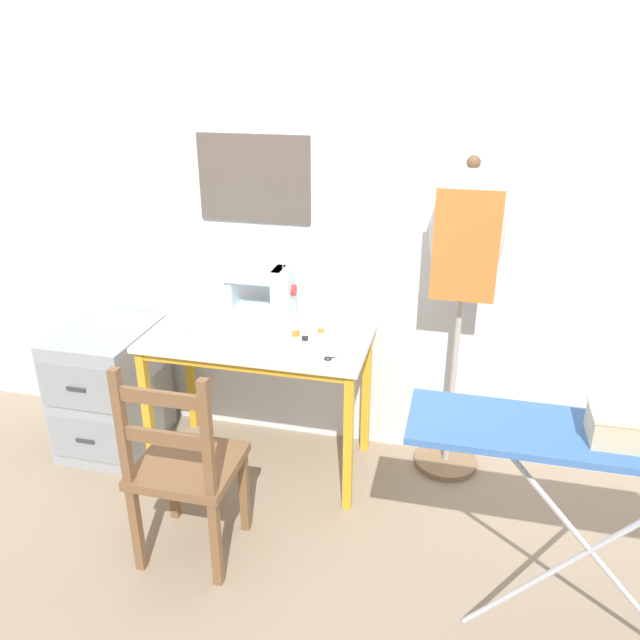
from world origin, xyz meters
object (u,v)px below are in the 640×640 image
at_px(fabric_bowl, 173,334).
at_px(wooden_chair, 185,468).
at_px(storage_box, 617,426).
at_px(scissors, 334,358).
at_px(filing_cabinet, 111,388).
at_px(thread_spool_mid_table, 305,337).
at_px(ironing_board, 612,451).
at_px(dress_form, 465,252).
at_px(thread_spool_near_machine, 296,332).
at_px(thread_spool_far_edge, 321,330).
at_px(sewing_machine, 264,297).

distance_m(fabric_bowl, wooden_chair, 0.70).
height_order(fabric_bowl, storage_box, storage_box).
bearing_deg(scissors, filing_cabinet, 173.43).
bearing_deg(thread_spool_mid_table, ironing_board, -32.62).
distance_m(scissors, storage_box, 1.20).
bearing_deg(scissors, dress_form, 35.01).
bearing_deg(storage_box, thread_spool_near_machine, 146.61).
bearing_deg(thread_spool_near_machine, storage_box, -33.39).
height_order(dress_form, ironing_board, dress_form).
xyz_separation_m(fabric_bowl, scissors, (0.78, -0.03, -0.02)).
distance_m(fabric_bowl, storage_box, 1.91).
relative_size(thread_spool_mid_table, storage_box, 0.23).
bearing_deg(thread_spool_far_edge, ironing_board, -37.32).
distance_m(thread_spool_far_edge, ironing_board, 1.43).
bearing_deg(thread_spool_near_machine, thread_spool_far_edge, 33.30).
distance_m(sewing_machine, fabric_bowl, 0.47).
xyz_separation_m(sewing_machine, thread_spool_near_machine, (0.19, -0.12, -0.12)).
height_order(fabric_bowl, thread_spool_near_machine, same).
relative_size(thread_spool_far_edge, dress_form, 0.02).
bearing_deg(thread_spool_far_edge, thread_spool_mid_table, -115.81).
bearing_deg(dress_form, ironing_board, -62.90).
bearing_deg(ironing_board, filing_cabinet, 161.45).
distance_m(filing_cabinet, dress_form, 1.94).
relative_size(sewing_machine, storage_box, 2.14).
distance_m(thread_spool_mid_table, dress_form, 0.82).
height_order(filing_cabinet, storage_box, storage_box).
bearing_deg(thread_spool_near_machine, filing_cabinet, -177.64).
distance_m(scissors, filing_cabinet, 1.30).
distance_m(thread_spool_far_edge, wooden_chair, 0.91).
distance_m(scissors, ironing_board, 1.19).
bearing_deg(storage_box, ironing_board, 66.45).
xyz_separation_m(scissors, thread_spool_mid_table, (-0.17, 0.15, 0.02)).
bearing_deg(thread_spool_near_machine, fabric_bowl, -164.70).
distance_m(sewing_machine, ironing_board, 1.70).
height_order(thread_spool_mid_table, thread_spool_far_edge, thread_spool_mid_table).
distance_m(thread_spool_mid_table, wooden_chair, 0.80).
bearing_deg(storage_box, wooden_chair, 175.92).
distance_m(dress_form, storage_box, 1.13).
relative_size(scissors, dress_form, 0.08).
bearing_deg(scissors, ironing_board, -31.10).
height_order(thread_spool_mid_table, storage_box, storage_box).
height_order(thread_spool_mid_table, filing_cabinet, thread_spool_mid_table).
distance_m(scissors, thread_spool_far_edge, 0.28).
xyz_separation_m(fabric_bowl, filing_cabinet, (-0.45, 0.11, -0.41)).
bearing_deg(ironing_board, scissors, 148.90).
relative_size(scissors, filing_cabinet, 0.19).
relative_size(thread_spool_mid_table, filing_cabinet, 0.05).
bearing_deg(thread_spool_mid_table, scissors, -40.61).
height_order(thread_spool_far_edge, dress_form, dress_form).
relative_size(thread_spool_far_edge, ironing_board, 0.03).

